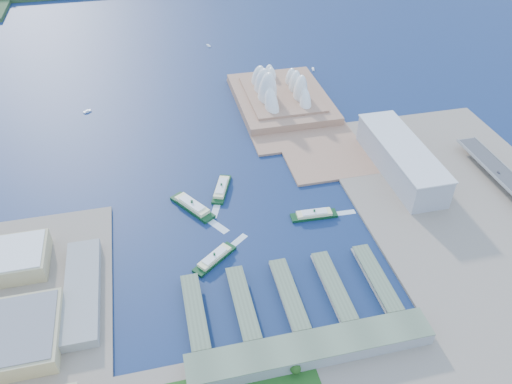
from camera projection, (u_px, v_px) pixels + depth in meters
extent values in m
plane|color=#0D1A3F|center=(255.00, 244.00, 502.30)|extent=(3000.00, 3000.00, 0.00)
cube|color=gray|center=(496.00, 239.00, 505.94)|extent=(240.00, 500.00, 3.00)
cube|color=#9D7055|center=(287.00, 108.00, 718.88)|extent=(135.00, 220.00, 3.00)
cube|color=#98989D|center=(401.00, 159.00, 585.31)|extent=(45.00, 155.00, 35.00)
cube|color=gray|center=(311.00, 349.00, 396.38)|extent=(200.00, 28.00, 12.00)
imported|color=slate|center=(499.00, 173.00, 572.05)|extent=(1.66, 4.09, 1.19)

